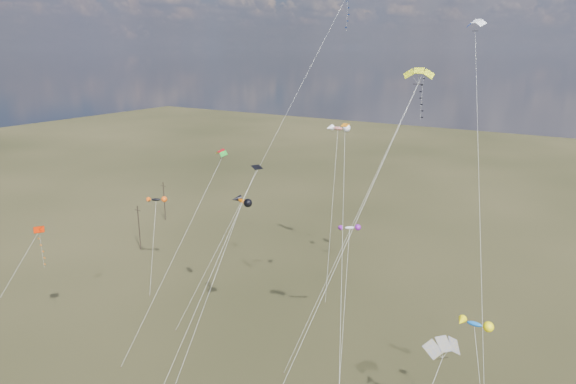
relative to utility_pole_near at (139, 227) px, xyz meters
The scene contains 16 objects.
utility_pole_near is the anchor object (origin of this frame).
utility_pole_far 16.12m from the utility_pole_near, 119.74° to the left, with size 1.40×0.20×8.00m.
diamond_black_high 52.29m from the utility_pole_near, ahead, with size 7.50×20.29×31.71m.
diamond_navy_tall 47.81m from the utility_pole_near, ahead, with size 14.32×18.54×40.48m.
diamond_black_mid 44.57m from the utility_pole_near, 29.94° to the right, with size 3.47×15.71×22.94m.
diamond_red_low 30.61m from the utility_pole_near, 63.17° to the right, with size 3.88×10.66×14.50m.
diamond_orange_center 47.44m from the utility_pole_near, 13.90° to the right, with size 9.16×18.11×25.88m.
parafoil_yellow 62.84m from the utility_pole_near, 18.27° to the right, with size 8.79×17.10×32.98m.
parafoil_blue_white 62.11m from the utility_pole_near, ahead, with size 10.03×20.73×37.45m.
parafoil_striped 66.09m from the utility_pole_near, 24.34° to the right, with size 3.76×11.13×16.00m.
parafoil_tricolor 37.90m from the utility_pole_near, 24.30° to the right, with size 6.70×13.00×23.48m.
novelty_black_orange 14.21m from the utility_pole_near, 27.28° to the right, with size 5.64×7.59×12.59m.
novelty_orange_black 38.27m from the utility_pole_near, 22.70° to the right, with size 3.15×15.85×18.18m.
novelty_white_purple 45.80m from the utility_pole_near, 10.76° to the right, with size 4.94×10.53×15.18m.
novelty_redwhite_stripe 38.73m from the utility_pole_near, 20.05° to the left, with size 6.66×13.14×23.12m.
novelty_blue_yellow 63.96m from the utility_pole_near, 18.51° to the right, with size 5.46×6.87×14.11m.
Camera 1 is at (28.41, -27.51, 34.11)m, focal length 32.00 mm.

